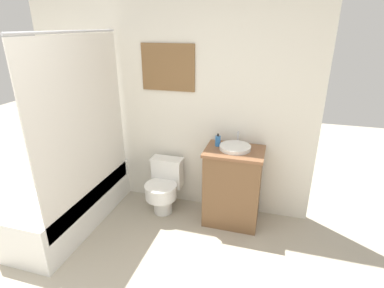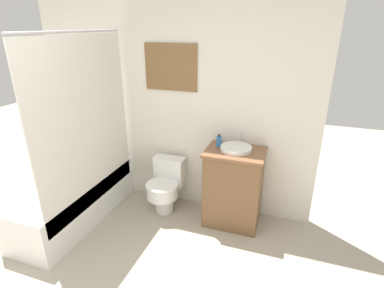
% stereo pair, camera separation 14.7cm
% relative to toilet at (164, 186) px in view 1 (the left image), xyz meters
% --- Properties ---
extents(wall_back, '(3.23, 0.07, 2.50)m').
position_rel_toilet_xyz_m(wall_back, '(-0.03, 0.28, 0.94)').
color(wall_back, silver).
rests_on(wall_back, ground_plane).
extents(shower_area, '(0.57, 1.49, 1.98)m').
position_rel_toilet_xyz_m(shower_area, '(-0.84, -0.49, -0.02)').
color(shower_area, white).
rests_on(shower_area, ground_plane).
extents(toilet, '(0.36, 0.49, 0.60)m').
position_rel_toilet_xyz_m(toilet, '(0.00, 0.00, 0.00)').
color(toilet, white).
rests_on(toilet, ground_plane).
extents(vanity, '(0.60, 0.45, 0.84)m').
position_rel_toilet_xyz_m(vanity, '(0.78, 0.01, 0.11)').
color(vanity, brown).
rests_on(vanity, ground_plane).
extents(sink, '(0.32, 0.36, 0.13)m').
position_rel_toilet_xyz_m(sink, '(0.78, 0.04, 0.55)').
color(sink, white).
rests_on(sink, vanity).
extents(soap_bottle, '(0.06, 0.06, 0.13)m').
position_rel_toilet_xyz_m(soap_bottle, '(0.59, 0.08, 0.59)').
color(soap_bottle, '#2D6BB2').
rests_on(soap_bottle, vanity).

